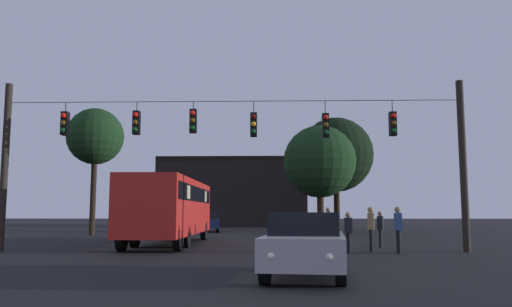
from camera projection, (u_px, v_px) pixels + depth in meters
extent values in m
plane|color=black|center=(245.00, 237.00, 30.24)|extent=(168.00, 168.00, 0.00)
cylinder|color=black|center=(5.00, 166.00, 20.15)|extent=(0.28, 0.28, 6.71)
cylinder|color=black|center=(463.00, 165.00, 19.65)|extent=(0.28, 0.28, 6.71)
cylinder|color=black|center=(231.00, 101.00, 20.19)|extent=(18.13, 0.02, 0.02)
cylinder|color=black|center=(66.00, 107.00, 20.35)|extent=(0.03, 0.03, 0.39)
cube|color=black|center=(65.00, 124.00, 20.28)|extent=(0.26, 0.32, 0.95)
sphere|color=red|center=(63.00, 115.00, 20.13)|extent=(0.20, 0.20, 0.20)
sphere|color=#5B3D0C|center=(63.00, 123.00, 20.10)|extent=(0.20, 0.20, 0.20)
sphere|color=#0C4219|center=(63.00, 130.00, 20.06)|extent=(0.20, 0.20, 0.20)
cylinder|color=black|center=(137.00, 107.00, 20.28)|extent=(0.03, 0.03, 0.37)
cube|color=black|center=(136.00, 123.00, 20.20)|extent=(0.26, 0.32, 0.95)
sphere|color=red|center=(135.00, 115.00, 20.06)|extent=(0.20, 0.20, 0.20)
sphere|color=#5B3D0C|center=(135.00, 122.00, 20.02)|extent=(0.20, 0.20, 0.20)
sphere|color=#0C4219|center=(135.00, 129.00, 19.99)|extent=(0.20, 0.20, 0.20)
cylinder|color=black|center=(193.00, 106.00, 20.22)|extent=(0.03, 0.03, 0.31)
cube|color=black|center=(193.00, 121.00, 20.14)|extent=(0.26, 0.32, 0.95)
sphere|color=red|center=(193.00, 113.00, 20.00)|extent=(0.20, 0.20, 0.20)
sphere|color=#5B3D0C|center=(192.00, 120.00, 19.97)|extent=(0.20, 0.20, 0.20)
sphere|color=#0C4219|center=(192.00, 128.00, 19.93)|extent=(0.20, 0.20, 0.20)
cylinder|color=black|center=(254.00, 107.00, 20.14)|extent=(0.03, 0.03, 0.47)
cube|color=black|center=(254.00, 125.00, 20.06)|extent=(0.26, 0.32, 0.95)
sphere|color=#510A0A|center=(253.00, 117.00, 19.92)|extent=(0.20, 0.20, 0.20)
sphere|color=orange|center=(253.00, 124.00, 19.88)|extent=(0.20, 0.20, 0.20)
sphere|color=#0C4219|center=(253.00, 132.00, 19.85)|extent=(0.20, 0.20, 0.20)
cylinder|color=black|center=(325.00, 107.00, 20.06)|extent=(0.03, 0.03, 0.51)
cube|color=black|center=(326.00, 126.00, 19.98)|extent=(0.26, 0.32, 0.95)
sphere|color=red|center=(326.00, 117.00, 19.83)|extent=(0.20, 0.20, 0.20)
sphere|color=#5B3D0C|center=(326.00, 125.00, 19.80)|extent=(0.20, 0.20, 0.20)
sphere|color=#0C4219|center=(326.00, 132.00, 19.76)|extent=(0.20, 0.20, 0.20)
cylinder|color=black|center=(392.00, 106.00, 19.99)|extent=(0.03, 0.03, 0.46)
cube|color=black|center=(393.00, 124.00, 19.91)|extent=(0.26, 0.32, 0.95)
sphere|color=red|center=(394.00, 116.00, 19.77)|extent=(0.20, 0.20, 0.20)
sphere|color=#5B3D0C|center=(394.00, 123.00, 19.73)|extent=(0.20, 0.20, 0.20)
sphere|color=#0C4219|center=(394.00, 131.00, 19.70)|extent=(0.20, 0.20, 0.20)
cube|color=#B21E19|center=(171.00, 207.00, 24.02)|extent=(2.58, 11.02, 2.50)
cube|color=black|center=(171.00, 194.00, 24.09)|extent=(2.62, 10.36, 0.70)
cylinder|color=black|center=(164.00, 231.00, 27.83)|extent=(0.29, 1.00, 1.00)
cylinder|color=black|center=(204.00, 231.00, 27.79)|extent=(0.29, 1.00, 1.00)
cylinder|color=black|center=(135.00, 236.00, 21.72)|extent=(0.29, 1.00, 1.00)
cylinder|color=black|center=(186.00, 236.00, 21.67)|extent=(0.29, 1.00, 1.00)
cylinder|color=black|center=(122.00, 238.00, 19.75)|extent=(0.29, 1.00, 1.00)
cylinder|color=black|center=(178.00, 238.00, 19.71)|extent=(0.29, 1.00, 1.00)
cube|color=beige|center=(182.00, 196.00, 27.37)|extent=(2.57, 0.82, 0.56)
cube|color=beige|center=(159.00, 192.00, 21.36)|extent=(2.57, 0.82, 0.56)
cube|color=#99999E|center=(306.00, 249.00, 11.99)|extent=(2.30, 4.48, 0.68)
cube|color=black|center=(306.00, 223.00, 12.20)|extent=(1.85, 2.49, 0.52)
cylinder|color=black|center=(341.00, 271.00, 10.44)|extent=(0.29, 0.66, 0.64)
cylinder|color=black|center=(265.00, 269.00, 10.67)|extent=(0.29, 0.66, 0.64)
cylinder|color=black|center=(339.00, 258.00, 13.23)|extent=(0.29, 0.66, 0.64)
cylinder|color=black|center=(279.00, 258.00, 13.46)|extent=(0.29, 0.66, 0.64)
sphere|color=white|center=(330.00, 257.00, 9.84)|extent=(0.18, 0.18, 0.18)
sphere|color=white|center=(271.00, 256.00, 10.01)|extent=(0.18, 0.18, 0.18)
cube|color=navy|center=(207.00, 223.00, 38.83)|extent=(2.29, 4.48, 0.68)
cube|color=black|center=(207.00, 215.00, 38.75)|extent=(1.84, 2.49, 0.52)
cylinder|color=black|center=(197.00, 227.00, 40.12)|extent=(0.29, 0.66, 0.64)
cylinder|color=black|center=(217.00, 227.00, 40.26)|extent=(0.29, 0.66, 0.64)
cylinder|color=black|center=(196.00, 228.00, 37.32)|extent=(0.29, 0.66, 0.64)
cylinder|color=black|center=(218.00, 228.00, 37.46)|extent=(0.29, 0.66, 0.64)
sphere|color=white|center=(200.00, 223.00, 40.86)|extent=(0.18, 0.18, 0.18)
sphere|color=white|center=(214.00, 223.00, 40.96)|extent=(0.18, 0.18, 0.18)
cylinder|color=black|center=(328.00, 236.00, 23.05)|extent=(0.14, 0.14, 0.86)
cylinder|color=black|center=(329.00, 236.00, 23.20)|extent=(0.14, 0.14, 0.86)
cube|color=black|center=(328.00, 219.00, 23.21)|extent=(0.31, 0.40, 0.65)
sphere|color=#8C6B51|center=(328.00, 210.00, 23.26)|extent=(0.23, 0.23, 0.23)
cylinder|color=black|center=(399.00, 242.00, 18.55)|extent=(0.14, 0.14, 0.85)
cylinder|color=black|center=(398.00, 242.00, 18.71)|extent=(0.14, 0.14, 0.85)
cube|color=#2D4C7F|center=(398.00, 222.00, 18.71)|extent=(0.27, 0.38, 0.64)
sphere|color=#8C6B51|center=(398.00, 210.00, 18.76)|extent=(0.23, 0.23, 0.23)
cylinder|color=black|center=(371.00, 241.00, 19.25)|extent=(0.14, 0.14, 0.85)
cylinder|color=black|center=(371.00, 241.00, 19.40)|extent=(0.14, 0.14, 0.85)
cube|color=#997F4C|center=(371.00, 221.00, 19.41)|extent=(0.32, 0.41, 0.64)
sphere|color=#8C6B51|center=(371.00, 210.00, 19.46)|extent=(0.23, 0.23, 0.23)
cylinder|color=black|center=(348.00, 243.00, 18.72)|extent=(0.14, 0.14, 0.75)
cylinder|color=black|center=(349.00, 243.00, 18.56)|extent=(0.14, 0.14, 0.75)
cube|color=black|center=(348.00, 225.00, 18.71)|extent=(0.24, 0.36, 0.56)
sphere|color=#8C6B51|center=(348.00, 215.00, 18.76)|extent=(0.20, 0.20, 0.20)
cylinder|color=black|center=(279.00, 243.00, 18.92)|extent=(0.14, 0.14, 0.75)
cylinder|color=black|center=(280.00, 243.00, 18.76)|extent=(0.14, 0.14, 0.75)
cube|color=black|center=(280.00, 225.00, 18.92)|extent=(0.26, 0.37, 0.56)
sphere|color=#8C6B51|center=(279.00, 215.00, 18.96)|extent=(0.20, 0.20, 0.20)
cylinder|color=black|center=(380.00, 239.00, 21.72)|extent=(0.14, 0.14, 0.77)
cylinder|color=black|center=(381.00, 238.00, 21.87)|extent=(0.14, 0.14, 0.77)
cube|color=black|center=(380.00, 223.00, 21.87)|extent=(0.35, 0.42, 0.58)
sphere|color=#8C6B51|center=(380.00, 214.00, 21.92)|extent=(0.21, 0.21, 0.21)
cube|color=black|center=(235.00, 196.00, 55.55)|extent=(15.18, 11.24, 6.58)
cube|color=black|center=(235.00, 164.00, 55.95)|extent=(15.18, 11.24, 0.50)
cylinder|color=black|center=(93.00, 195.00, 33.83)|extent=(0.38, 0.38, 5.29)
sphere|color=black|center=(95.00, 136.00, 34.29)|extent=(3.83, 3.83, 3.83)
cylinder|color=black|center=(337.00, 205.00, 41.85)|extent=(0.49, 0.49, 4.11)
sphere|color=black|center=(336.00, 155.00, 42.34)|extent=(6.25, 6.25, 6.25)
cylinder|color=black|center=(320.00, 210.00, 36.67)|extent=(0.49, 0.49, 3.35)
sphere|color=black|center=(320.00, 161.00, 37.07)|extent=(5.33, 5.33, 5.33)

